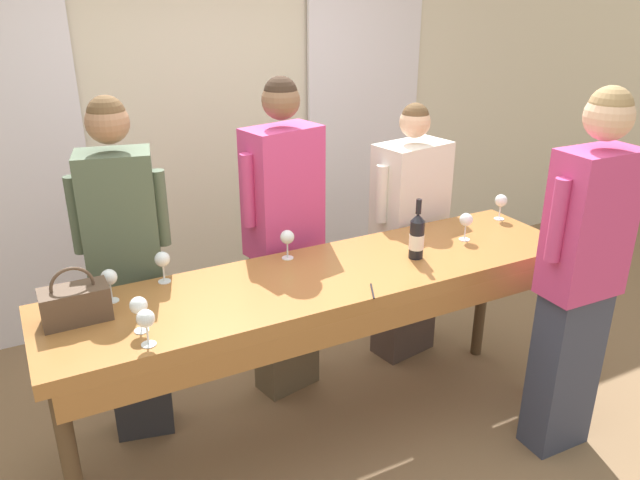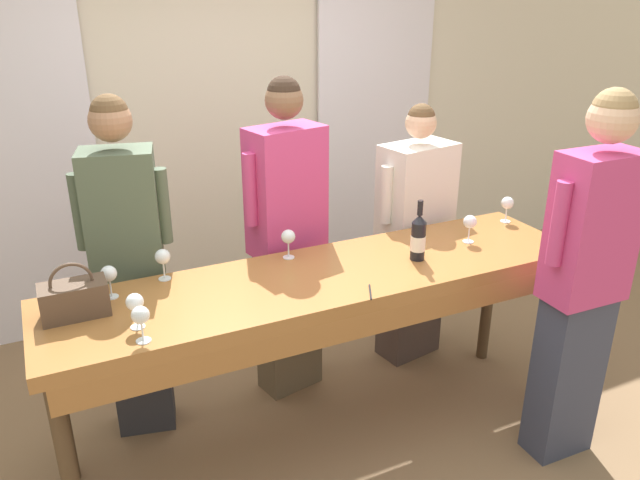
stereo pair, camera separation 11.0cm
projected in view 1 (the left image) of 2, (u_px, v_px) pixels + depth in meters
The scene contains 19 objects.
ground_plane at pixel (326, 435), 3.40m from camera, with size 18.00×18.00×0.00m, color #846647.
wall_back at pixel (202, 118), 4.38m from camera, with size 12.00×0.06×2.80m.
curtain_panel_left at pixel (1, 150), 3.79m from camera, with size 0.98×0.03×2.69m.
curtain_panel_right at pixel (364, 112), 4.90m from camera, with size 0.98×0.03×2.69m.
tasting_bar at pixel (328, 293), 3.05m from camera, with size 2.69×0.66×0.98m.
wine_bottle at pixel (417, 236), 3.15m from camera, with size 0.08×0.08×0.32m.
handbag at pixel (75, 303), 2.58m from camera, with size 0.27×0.15×0.24m.
wine_glass_front_left at pixel (501, 201), 3.67m from camera, with size 0.07×0.07×0.15m.
wine_glass_front_mid at pixel (287, 238), 3.15m from camera, with size 0.07×0.07×0.15m.
wine_glass_front_right at pixel (162, 260), 2.90m from camera, with size 0.07×0.07×0.15m.
wine_glass_center_left at pixel (139, 307), 2.48m from camera, with size 0.07×0.07×0.15m.
wine_glass_center_mid at pixel (466, 221), 3.38m from camera, with size 0.07×0.07×0.15m.
wine_glass_center_right at pixel (109, 278), 2.72m from camera, with size 0.07×0.07×0.15m.
wine_glass_back_left at pixel (146, 320), 2.39m from camera, with size 0.07×0.07×0.15m.
pen at pixel (372, 291), 2.84m from camera, with size 0.07×0.13×0.01m.
guest_olive_jacket at pixel (127, 272), 3.10m from camera, with size 0.46×0.31×1.82m.
guest_pink_top at pixel (284, 241), 3.47m from camera, with size 0.52×0.31×1.85m.
guest_cream_sweater at pixel (408, 236), 3.89m from camera, with size 0.56×0.33×1.65m.
host_pouring at pixel (581, 275), 2.99m from camera, with size 0.50×0.23×1.88m.
Camera 1 is at (-1.30, -2.41, 2.29)m, focal length 35.00 mm.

